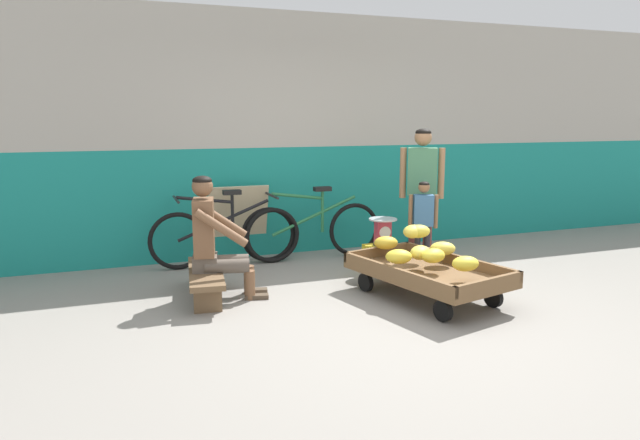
% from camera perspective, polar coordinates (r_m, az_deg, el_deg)
% --- Properties ---
extents(ground_plane, '(80.00, 80.00, 0.00)m').
position_cam_1_polar(ground_plane, '(4.83, 7.10, -10.01)').
color(ground_plane, gray).
extents(back_wall, '(16.00, 0.30, 2.87)m').
position_cam_1_polar(back_wall, '(7.12, -3.10, 8.34)').
color(back_wall, '#19847A').
rests_on(back_wall, ground).
extents(banana_cart, '(1.16, 1.60, 0.36)m').
position_cam_1_polar(banana_cart, '(5.41, 10.54, -5.24)').
color(banana_cart, brown).
rests_on(banana_cart, ground).
extents(banana_pile, '(0.83, 1.18, 0.26)m').
position_cam_1_polar(banana_pile, '(5.47, 9.99, -2.68)').
color(banana_pile, yellow).
rests_on(banana_pile, banana_cart).
extents(low_bench, '(0.43, 1.13, 0.27)m').
position_cam_1_polar(low_bench, '(5.45, -11.22, -5.57)').
color(low_bench, brown).
rests_on(low_bench, ground).
extents(vendor_seated, '(0.72, 0.56, 1.14)m').
position_cam_1_polar(vendor_seated, '(5.36, -10.42, -1.76)').
color(vendor_seated, brown).
rests_on(vendor_seated, ground).
extents(plastic_crate, '(0.36, 0.28, 0.30)m').
position_cam_1_polar(plastic_crate, '(6.26, 6.16, -3.84)').
color(plastic_crate, gold).
rests_on(plastic_crate, ground).
extents(weighing_scale, '(0.30, 0.30, 0.29)m').
position_cam_1_polar(weighing_scale, '(6.20, 6.22, -1.12)').
color(weighing_scale, '#28282D').
rests_on(weighing_scale, plastic_crate).
extents(bicycle_near_left, '(1.66, 0.48, 0.86)m').
position_cam_1_polar(bicycle_near_left, '(6.56, -9.47, -1.47)').
color(bicycle_near_left, black).
rests_on(bicycle_near_left, ground).
extents(bicycle_far_left, '(1.66, 0.48, 0.86)m').
position_cam_1_polar(bicycle_far_left, '(6.77, -0.59, -0.96)').
color(bicycle_far_left, black).
rests_on(bicycle_far_left, ground).
extents(sign_board, '(0.70, 0.26, 0.88)m').
position_cam_1_polar(sign_board, '(6.87, -8.11, -0.20)').
color(sign_board, '#C6B289').
rests_on(sign_board, ground).
extents(customer_adult, '(0.44, 0.33, 1.53)m').
position_cam_1_polar(customer_adult, '(6.55, 10.01, 3.81)').
color(customer_adult, brown).
rests_on(customer_adult, ground).
extents(customer_child, '(0.30, 0.19, 0.99)m').
position_cam_1_polar(customer_child, '(6.25, 10.14, 0.34)').
color(customer_child, '#232328').
rests_on(customer_child, ground).
extents(shopping_bag, '(0.18, 0.12, 0.24)m').
position_cam_1_polar(shopping_bag, '(6.01, 7.99, -4.79)').
color(shopping_bag, '#D13D4C').
rests_on(shopping_bag, ground).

